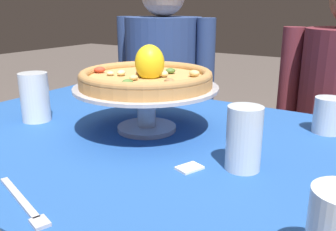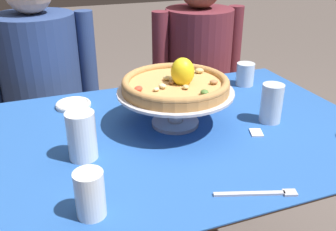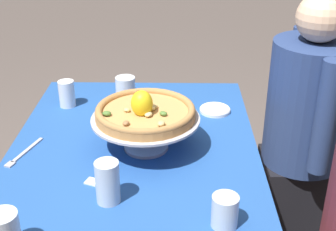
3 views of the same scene
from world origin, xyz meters
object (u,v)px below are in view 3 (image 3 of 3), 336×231
object	(u,v)px
dinner_fork	(23,154)
water_glass_front_left	(67,95)
pizza	(145,111)
water_glass_side_right	(108,185)
water_glass_side_left	(126,95)
water_glass_back_right	(225,213)
side_plate	(215,110)
diner_left	(304,133)
pizza_stand	(146,126)
sugar_packet	(94,182)

from	to	relation	value
dinner_fork	water_glass_front_left	bearing A→B (deg)	169.59
pizza	water_glass_side_right	bearing A→B (deg)	-16.65
water_glass_front_left	water_glass_side_right	xyz separation A→B (m)	(0.64, 0.26, 0.01)
water_glass_side_left	water_glass_side_right	bearing A→B (deg)	0.95
pizza	water_glass_back_right	xyz separation A→B (m)	(0.40, 0.24, -0.10)
water_glass_back_right	side_plate	world-z (taller)	water_glass_back_right
water_glass_back_right	side_plate	xyz separation A→B (m)	(-0.70, 0.03, -0.03)
water_glass_side_left	water_glass_front_left	bearing A→B (deg)	-95.23
water_glass_side_right	water_glass_side_left	world-z (taller)	water_glass_side_left
water_glass_side_right	water_glass_back_right	xyz separation A→B (m)	(0.10, 0.33, -0.01)
water_glass_back_right	diner_left	bearing A→B (deg)	151.54
water_glass_front_left	water_glass_side_left	xyz separation A→B (m)	(0.02, 0.25, 0.01)
dinner_fork	pizza_stand	bearing A→B (deg)	97.11
water_glass_side_left	sugar_packet	distance (m)	0.53
pizza_stand	water_glass_side_left	bearing A→B (deg)	-162.16
water_glass_front_left	pizza_stand	bearing A→B (deg)	45.85
pizza	sugar_packet	world-z (taller)	pizza
pizza	pizza_stand	bearing A→B (deg)	150.75
water_glass_front_left	water_glass_side_left	distance (m)	0.25
water_glass_front_left	side_plate	size ratio (longest dim) A/B	0.88
water_glass_side_right	water_glass_back_right	world-z (taller)	water_glass_side_right
water_glass_side_left	sugar_packet	bearing A→B (deg)	-5.27
side_plate	pizza_stand	bearing A→B (deg)	-41.72
water_glass_front_left	pizza	bearing A→B (deg)	45.63
pizza	water_glass_side_left	bearing A→B (deg)	-162.40
side_plate	water_glass_front_left	bearing A→B (deg)	-94.11
pizza	water_glass_side_left	distance (m)	0.34
diner_left	pizza	bearing A→B (deg)	-59.95
pizza	sugar_packet	distance (m)	0.29
water_glass_side_right	dinner_fork	world-z (taller)	water_glass_side_right
water_glass_back_right	dinner_fork	world-z (taller)	water_glass_back_right
sugar_packet	dinner_fork	bearing A→B (deg)	-121.05
pizza_stand	dinner_fork	size ratio (longest dim) A/B	1.90
water_glass_front_left	dinner_fork	size ratio (longest dim) A/B	0.56
water_glass_back_right	water_glass_side_left	world-z (taller)	water_glass_side_left
pizza_stand	water_glass_back_right	distance (m)	0.47
side_plate	dinner_fork	world-z (taller)	side_plate
water_glass_side_right	dinner_fork	size ratio (longest dim) A/B	0.67
pizza_stand	water_glass_side_left	distance (m)	0.33
water_glass_front_left	sugar_packet	xyz separation A→B (m)	(0.55, 0.20, -0.05)
pizza	dinner_fork	size ratio (longest dim) A/B	1.73
water_glass_front_left	diner_left	bearing A→B (deg)	92.53
water_glass_side_right	sugar_packet	distance (m)	0.12
water_glass_side_right	diner_left	xyz separation A→B (m)	(-0.68, 0.75, -0.20)
water_glass_side_right	pizza	bearing A→B (deg)	163.35
water_glass_side_left	dinner_fork	world-z (taller)	water_glass_side_left
water_glass_side_left	pizza_stand	bearing A→B (deg)	17.84
side_plate	sugar_packet	distance (m)	0.65
water_glass_front_left	diner_left	distance (m)	1.03
dinner_fork	water_glass_side_right	bearing A→B (deg)	52.61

